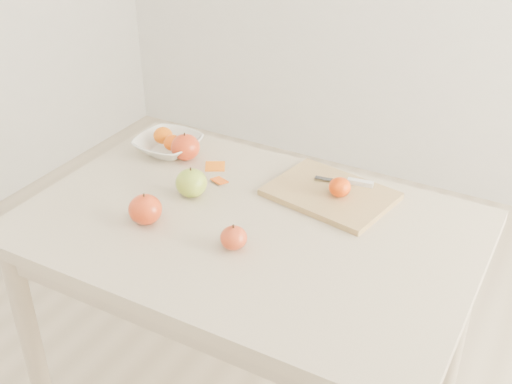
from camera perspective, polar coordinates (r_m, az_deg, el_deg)
The scene contains 13 objects.
table at distance 1.77m, azimuth -0.79°, elevation -5.43°, with size 1.20×0.80×0.75m.
cutting_board at distance 1.83m, azimuth 6.63°, elevation -0.17°, with size 0.34×0.25×0.02m, color tan.
board_tangerine at distance 1.80m, azimuth 7.45°, elevation 0.44°, with size 0.06×0.06×0.05m, color #C83E07.
fruit_bowl at distance 2.08m, azimuth -7.82°, elevation 4.16°, with size 0.20×0.20×0.05m, color white.
bowl_tangerine_near at distance 2.09m, azimuth -8.27°, elevation 5.00°, with size 0.06×0.06×0.05m, color orange.
bowl_tangerine_far at distance 2.04m, azimuth -7.43°, elevation 4.37°, with size 0.06×0.06×0.05m, color #D36607.
orange_peel_a at distance 1.97m, azimuth -3.65°, elevation 2.18°, with size 0.06×0.04×0.00m, color orange.
orange_peel_b at distance 1.90m, azimuth -3.27°, elevation 0.96°, with size 0.04×0.04×0.00m, color #EA5710.
paring_knife at distance 1.87m, azimuth 8.83°, elevation 0.87°, with size 0.17×0.06×0.01m.
apple_green at distance 1.82m, azimuth -5.77°, elevation 0.82°, with size 0.09×0.09×0.08m, color olive.
apple_red_c at distance 1.60m, azimuth -2.00°, elevation -4.09°, with size 0.07×0.07×0.06m, color #A61107.
apple_red_a at distance 2.02m, azimuth -6.30°, elevation 3.98°, with size 0.09×0.09×0.08m, color maroon.
apple_red_b at distance 1.72m, azimuth -9.82°, elevation -1.53°, with size 0.09×0.09×0.08m, color #9F090B.
Camera 1 is at (0.71, -1.24, 1.70)m, focal length 45.00 mm.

